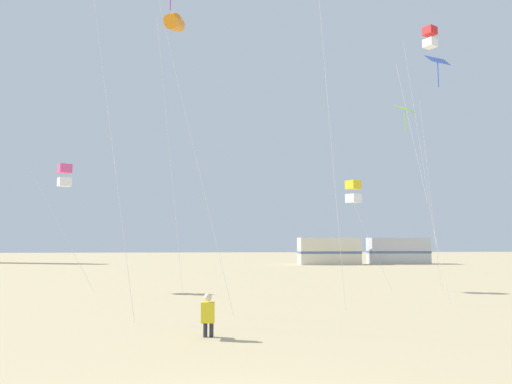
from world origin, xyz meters
The scene contains 9 objects.
kite_flyer_standing centered at (-0.38, 6.94, 0.61)m, with size 0.35×0.52×1.16m.
kite_box_gold centered at (6.91, 18.89, 5.01)m, with size 2.45×2.05×5.59m.
kite_tube_orange centered at (-2.29, 17.93, 13.30)m, with size 1.46×2.55×14.00m.
kite_box_scarlet centered at (11.56, 19.48, 13.65)m, with size 1.80×1.80×14.27m.
kite_box_rainbow centered at (-7.93, 19.96, 5.84)m, with size 2.98×2.34×6.42m.
kite_diamond_blue centered at (9.36, 14.19, 9.90)m, with size 2.27×2.27×10.56m.
kite_diamond_lime centered at (9.47, 17.88, 8.79)m, with size 2.23×2.23×9.37m.
rv_van_cream centered at (11.86, 45.79, 1.39)m, with size 6.46×2.40×2.80m.
rv_van_silver centered at (19.63, 46.51, 1.39)m, with size 6.49×2.47×2.80m.
Camera 1 is at (-0.23, -6.09, 2.50)m, focal length 34.86 mm.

